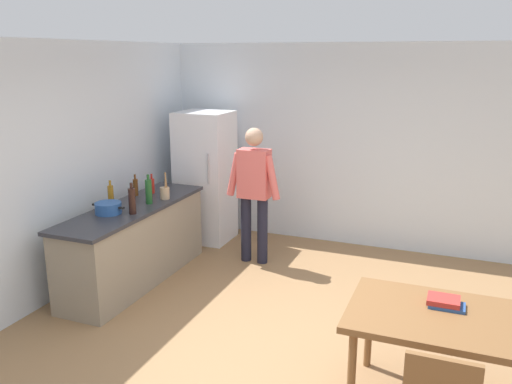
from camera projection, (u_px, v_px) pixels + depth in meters
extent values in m
plane|color=#936D47|center=(276.00, 349.00, 4.71)|extent=(14.00, 14.00, 0.00)
cube|color=silver|center=(352.00, 147.00, 7.06)|extent=(6.40, 0.12, 2.70)
cube|color=silver|center=(48.00, 173.00, 5.47)|extent=(0.12, 5.60, 2.70)
cube|color=gray|center=(135.00, 245.00, 6.03)|extent=(0.60, 2.12, 0.86)
cube|color=#2D2D33|center=(133.00, 208.00, 5.92)|extent=(0.64, 2.20, 0.04)
cube|color=white|center=(205.00, 177.00, 7.32)|extent=(0.70, 0.64, 1.80)
cylinder|color=#B2B2B7|center=(208.00, 169.00, 6.88)|extent=(0.02, 0.02, 0.40)
cylinder|color=#1E1E2D|center=(246.00, 229.00, 6.64)|extent=(0.13, 0.13, 0.84)
cylinder|color=#1E1E2D|center=(262.00, 231.00, 6.56)|extent=(0.13, 0.13, 0.84)
cube|color=#E56660|center=(254.00, 174.00, 6.42)|extent=(0.38, 0.22, 0.60)
sphere|color=tan|center=(254.00, 137.00, 6.31)|extent=(0.22, 0.22, 0.22)
cylinder|color=#E56660|center=(234.00, 174.00, 6.48)|extent=(0.20, 0.09, 0.55)
cylinder|color=#E56660|center=(272.00, 178.00, 6.30)|extent=(0.20, 0.09, 0.55)
cube|color=brown|center=(448.00, 319.00, 3.75)|extent=(1.40, 0.90, 0.05)
cylinder|color=brown|center=(352.00, 374.00, 3.75)|extent=(0.06, 0.06, 0.70)
cylinder|color=brown|center=(369.00, 328.00, 4.38)|extent=(0.06, 0.06, 0.70)
cylinder|color=#285193|center=(108.00, 208.00, 5.62)|extent=(0.28, 0.28, 0.12)
cube|color=black|center=(95.00, 205.00, 5.68)|extent=(0.06, 0.03, 0.02)
cube|color=black|center=(121.00, 208.00, 5.56)|extent=(0.06, 0.03, 0.02)
cylinder|color=tan|center=(165.00, 193.00, 6.19)|extent=(0.11, 0.11, 0.14)
cylinder|color=olive|center=(166.00, 182.00, 6.15)|extent=(0.02, 0.05, 0.22)
cylinder|color=olive|center=(165.00, 182.00, 6.14)|extent=(0.02, 0.04, 0.22)
cylinder|color=#B22319|center=(152.00, 186.00, 6.44)|extent=(0.06, 0.06, 0.18)
cylinder|color=#B22319|center=(151.00, 176.00, 6.41)|extent=(0.02, 0.02, 0.06)
cylinder|color=#5B3314|center=(136.00, 187.00, 6.33)|extent=(0.06, 0.06, 0.20)
cylinder|color=#5B3314|center=(135.00, 177.00, 6.30)|extent=(0.02, 0.02, 0.06)
cylinder|color=black|center=(132.00, 201.00, 5.59)|extent=(0.08, 0.08, 0.28)
cylinder|color=black|center=(131.00, 186.00, 5.55)|extent=(0.03, 0.03, 0.06)
cylinder|color=#1E5123|center=(149.00, 192.00, 5.97)|extent=(0.08, 0.08, 0.28)
cylinder|color=#1E5123|center=(148.00, 177.00, 5.93)|extent=(0.03, 0.03, 0.06)
cylinder|color=#996619|center=(111.00, 195.00, 5.94)|extent=(0.06, 0.06, 0.22)
cylinder|color=#996619|center=(110.00, 183.00, 5.91)|extent=(0.03, 0.03, 0.06)
cube|color=#284C8E|center=(447.00, 306.00, 3.87)|extent=(0.26, 0.16, 0.02)
cube|color=#B22D28|center=(444.00, 300.00, 3.89)|extent=(0.23, 0.19, 0.04)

